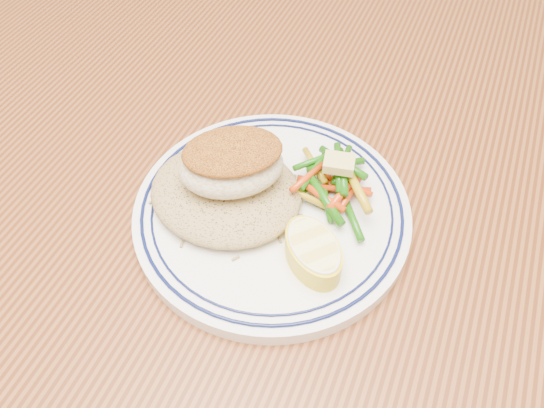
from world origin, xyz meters
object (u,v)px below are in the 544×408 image
at_px(dining_table, 295,246).
at_px(vegetable_pile, 333,182).
at_px(lemon_wedge, 313,251).
at_px(plate, 272,211).
at_px(rice_pilaf, 226,190).
at_px(fish_fillet, 232,163).

height_order(dining_table, vegetable_pile, vegetable_pile).
height_order(vegetable_pile, lemon_wedge, vegetable_pile).
bearing_deg(lemon_wedge, plate, 143.34).
distance_m(rice_pilaf, vegetable_pile, 0.10).
distance_m(dining_table, rice_pilaf, 0.14).
bearing_deg(rice_pilaf, fish_fillet, 58.67).
height_order(rice_pilaf, vegetable_pile, same).
bearing_deg(fish_fillet, vegetable_pile, 25.30).
relative_size(plate, lemon_wedge, 2.99).
bearing_deg(vegetable_pile, dining_table, 172.91).
relative_size(rice_pilaf, lemon_wedge, 1.66).
relative_size(plate, rice_pilaf, 1.80).
relative_size(dining_table, plate, 6.02).
xyz_separation_m(dining_table, fish_fillet, (-0.05, -0.04, 0.15)).
distance_m(fish_fillet, lemon_wedge, 0.10).
height_order(fish_fillet, lemon_wedge, fish_fillet).
height_order(fish_fillet, vegetable_pile, fish_fillet).
distance_m(dining_table, plate, 0.11).
bearing_deg(fish_fillet, rice_pilaf, -121.33).
relative_size(fish_fillet, vegetable_pile, 1.10).
distance_m(plate, vegetable_pile, 0.06).
bearing_deg(vegetable_pile, fish_fillet, -154.70).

